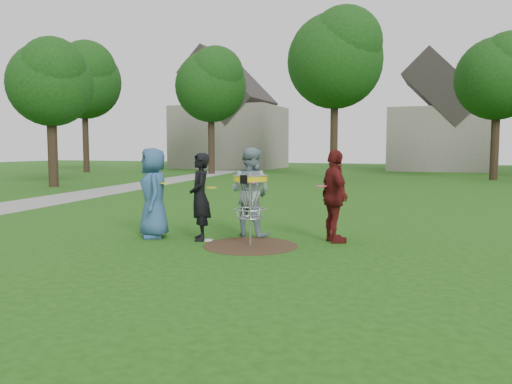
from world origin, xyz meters
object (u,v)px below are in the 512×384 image
(player_black, at_px, (200,197))
(disc_golf_basket, at_px, (250,192))
(player_blue, at_px, (154,193))
(player_grey, at_px, (250,192))
(player_maroon, at_px, (335,196))

(player_black, xyz_separation_m, disc_golf_basket, (1.16, -0.19, 0.14))
(player_blue, relative_size, player_grey, 1.00)
(player_blue, bearing_deg, player_black, 56.30)
(player_grey, height_order, player_maroon, player_grey)
(player_blue, xyz_separation_m, player_maroon, (3.59, 0.81, -0.02))
(player_black, bearing_deg, player_grey, 106.48)
(player_grey, bearing_deg, player_blue, 35.68)
(player_blue, bearing_deg, player_grey, 78.97)
(player_blue, xyz_separation_m, player_grey, (1.78, 0.90, 0.00))
(player_blue, distance_m, player_black, 1.03)
(player_maroon, relative_size, disc_golf_basket, 1.32)
(player_black, xyz_separation_m, player_grey, (0.75, 0.83, 0.06))
(player_maroon, xyz_separation_m, disc_golf_basket, (-1.41, -0.93, 0.11))
(player_black, distance_m, player_maroon, 2.67)
(player_black, height_order, player_maroon, player_maroon)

